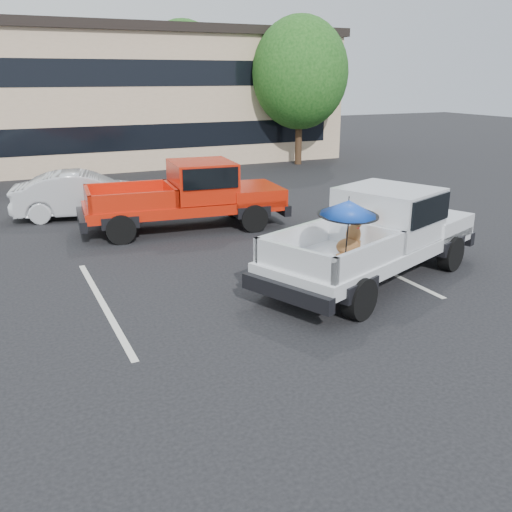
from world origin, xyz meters
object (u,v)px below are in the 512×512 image
object	(u,v)px
tree_right	(300,73)
tree_back	(183,70)
red_pickup	(197,192)
silver_pickup	(382,229)
silver_sedan	(85,194)

from	to	relation	value
tree_right	tree_back	size ratio (longest dim) A/B	0.95
tree_back	red_pickup	distance (m)	18.57
tree_back	silver_pickup	distance (m)	23.42
red_pickup	silver_sedan	world-z (taller)	red_pickup
tree_right	tree_back	xyz separation A→B (m)	(-3.00, 8.00, 0.20)
silver_pickup	red_pickup	bearing A→B (deg)	89.08
tree_right	red_pickup	distance (m)	13.07
silver_pickup	red_pickup	size ratio (longest dim) A/B	1.03
tree_right	silver_pickup	world-z (taller)	tree_right
tree_back	silver_sedan	world-z (taller)	tree_back
silver_pickup	red_pickup	world-z (taller)	silver_pickup
red_pickup	tree_right	bearing A→B (deg)	53.79
red_pickup	silver_sedan	distance (m)	3.77
tree_right	silver_sedan	size ratio (longest dim) A/B	1.63
tree_right	silver_sedan	distance (m)	13.45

